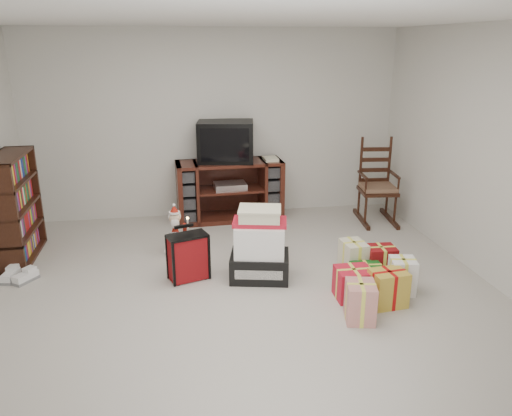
{
  "coord_description": "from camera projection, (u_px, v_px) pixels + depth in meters",
  "views": [
    {
      "loc": [
        -0.58,
        -4.22,
        2.3
      ],
      "look_at": [
        0.24,
        0.6,
        0.68
      ],
      "focal_mm": 35.0,
      "sensor_mm": 36.0,
      "label": 1
    }
  ],
  "objects": [
    {
      "name": "sneaker_pair",
      "position": [
        18.0,
        276.0,
        5.06
      ],
      "size": [
        0.37,
        0.28,
        0.09
      ],
      "rotation": [
        0.0,
        0.0,
        -0.36
      ],
      "color": "white",
      "rests_on": "floor"
    },
    {
      "name": "red_suitcase",
      "position": [
        188.0,
        257.0,
        5.03
      ],
      "size": [
        0.42,
        0.3,
        0.57
      ],
      "rotation": [
        0.0,
        0.0,
        0.31
      ],
      "color": "maroon",
      "rests_on": "floor"
    },
    {
      "name": "gift_cluster",
      "position": [
        371.0,
        277.0,
        4.83
      ],
      "size": [
        0.84,
        1.23,
        0.29
      ],
      "color": "red",
      "rests_on": "floor"
    },
    {
      "name": "stocking",
      "position": [
        257.0,
        256.0,
        4.97
      ],
      "size": [
        0.27,
        0.12,
        0.56
      ],
      "primitive_type": null,
      "rotation": [
        0.0,
        0.0,
        -0.04
      ],
      "color": "#0C6F1C",
      "rests_on": "floor"
    },
    {
      "name": "crt_television",
      "position": [
        226.0,
        141.0,
        6.55
      ],
      "size": [
        0.79,
        0.63,
        0.53
      ],
      "rotation": [
        0.0,
        0.0,
        -0.16
      ],
      "color": "black",
      "rests_on": "tv_stand"
    },
    {
      "name": "mrs_claus_figurine",
      "position": [
        176.0,
        235.0,
        5.66
      ],
      "size": [
        0.29,
        0.27,
        0.58
      ],
      "color": "#9C1C10",
      "rests_on": "floor"
    },
    {
      "name": "rocking_chair",
      "position": [
        376.0,
        192.0,
        6.72
      ],
      "size": [
        0.55,
        0.81,
        1.16
      ],
      "rotation": [
        0.0,
        0.0,
        -0.11
      ],
      "color": "#34190E",
      "rests_on": "floor"
    },
    {
      "name": "santa_figurine",
      "position": [
        262.0,
        237.0,
        5.59
      ],
      "size": [
        0.3,
        0.28,
        0.61
      ],
      "color": "#9C1C10",
      "rests_on": "floor"
    },
    {
      "name": "gift_pile",
      "position": [
        260.0,
        249.0,
        5.04
      ],
      "size": [
        0.67,
        0.54,
        0.74
      ],
      "rotation": [
        0.0,
        0.0,
        -0.22
      ],
      "color": "black",
      "rests_on": "floor"
    },
    {
      "name": "tv_stand",
      "position": [
        230.0,
        190.0,
        6.74
      ],
      "size": [
        1.43,
        0.56,
        0.81
      ],
      "rotation": [
        0.0,
        0.0,
        0.04
      ],
      "color": "#4C1C15",
      "rests_on": "floor"
    },
    {
      "name": "bookshelf",
      "position": [
        15.0,
        209.0,
        5.46
      ],
      "size": [
        0.32,
        0.96,
        1.18
      ],
      "color": "#34190E",
      "rests_on": "floor"
    },
    {
      "name": "room",
      "position": [
        240.0,
        169.0,
        4.38
      ],
      "size": [
        5.01,
        5.01,
        2.51
      ],
      "color": "#B5AFA6",
      "rests_on": "ground"
    },
    {
      "name": "teddy_bear",
      "position": [
        242.0,
        267.0,
        5.06
      ],
      "size": [
        0.22,
        0.19,
        0.33
      ],
      "color": "brown",
      "rests_on": "floor"
    }
  ]
}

